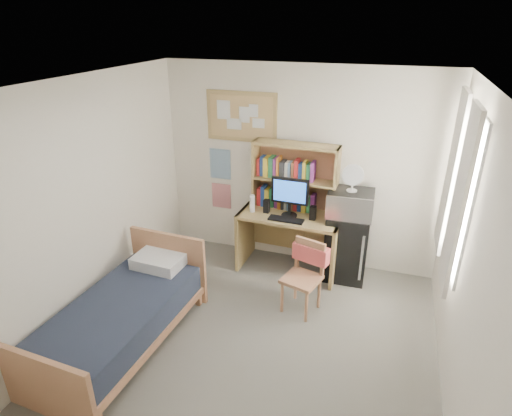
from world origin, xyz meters
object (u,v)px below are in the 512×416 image
(monitor, at_px, (290,198))
(speaker_right, at_px, (313,213))
(bed, at_px, (120,324))
(microwave, at_px, (350,203))
(mini_fridge, at_px, (346,246))
(speaker_left, at_px, (267,206))
(bulletin_board, at_px, (242,117))
(desk_chair, at_px, (302,279))
(desk_fan, at_px, (353,179))
(desk, at_px, (289,242))

(monitor, distance_m, speaker_right, 0.34)
(bed, distance_m, speaker_right, 2.52)
(microwave, bearing_deg, mini_fridge, 90.00)
(speaker_left, bearing_deg, speaker_right, -0.00)
(bed, height_order, speaker_right, speaker_right)
(bulletin_board, height_order, bed, bulletin_board)
(desk_chair, xyz_separation_m, monitor, (-0.35, 0.76, 0.63))
(bulletin_board, height_order, microwave, bulletin_board)
(bed, distance_m, monitor, 2.41)
(mini_fridge, xyz_separation_m, speaker_right, (-0.43, -0.13, 0.45))
(speaker_right, bearing_deg, desk_fan, 17.10)
(bulletin_board, xyz_separation_m, bed, (-0.50, -2.27, -1.67))
(desk_fan, bearing_deg, microwave, 0.00)
(desk_chair, height_order, speaker_left, speaker_left)
(mini_fridge, relative_size, speaker_left, 5.01)
(speaker_right, bearing_deg, mini_fridge, 19.58)
(desk_fan, bearing_deg, speaker_right, -166.83)
(bulletin_board, distance_m, desk, 1.73)
(desk_chair, bearing_deg, speaker_right, 109.80)
(bed, xyz_separation_m, desk_fan, (1.99, 1.99, 1.09))
(desk_fan, bearing_deg, monitor, -173.71)
(microwave, height_order, desk_fan, desk_fan)
(monitor, relative_size, speaker_left, 2.85)
(desk_fan, bearing_deg, desk, -178.37)
(desk_chair, relative_size, monitor, 1.68)
(bed, xyz_separation_m, speaker_left, (0.96, 1.90, 0.64))
(desk_chair, distance_m, speaker_right, 0.89)
(bulletin_board, bearing_deg, desk_fan, -10.71)
(bed, distance_m, microwave, 2.92)
(desk_chair, distance_m, desk_fan, 1.32)
(speaker_left, bearing_deg, desk_fan, 7.26)
(bulletin_board, height_order, monitor, bulletin_board)
(monitor, distance_m, desk_fan, 0.79)
(bulletin_board, height_order, desk, bulletin_board)
(desk_chair, height_order, desk_fan, desk_fan)
(desk, height_order, speaker_right, speaker_right)
(bulletin_board, relative_size, desk, 0.73)
(mini_fridge, xyz_separation_m, speaker_left, (-1.03, -0.11, 0.45))
(desk, relative_size, mini_fridge, 1.47)
(desk_chair, bearing_deg, desk, 129.03)
(desk_chair, height_order, microwave, microwave)
(desk, bearing_deg, speaker_right, -11.31)
(desk, xyz_separation_m, microwave, (0.73, 0.04, 0.63))
(monitor, bearing_deg, mini_fridge, 11.76)
(bulletin_board, distance_m, desk_fan, 1.62)
(bulletin_board, distance_m, speaker_left, 1.19)
(desk_chair, distance_m, monitor, 1.05)
(monitor, distance_m, microwave, 0.74)
(desk, distance_m, desk_fan, 1.19)
(speaker_right, bearing_deg, speaker_left, 180.00)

